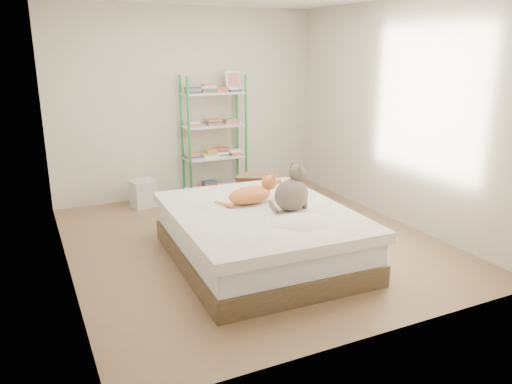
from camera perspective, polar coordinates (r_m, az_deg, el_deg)
room at (r=5.20m, az=-0.53°, el=7.81°), size 3.81×4.21×2.61m
bed at (r=4.98m, az=0.45°, el=-4.95°), size 1.73×2.13×0.53m
orange_cat at (r=5.06m, az=-0.72°, el=-0.10°), size 0.58×0.35×0.22m
grey_cat at (r=4.83m, az=4.09°, el=0.47°), size 0.48×0.43×0.45m
shelf_unit at (r=7.09m, az=-4.75°, el=6.75°), size 0.88×0.36×1.74m
cardboard_box at (r=6.78m, az=0.18°, el=0.26°), size 0.70×0.73×0.44m
white_bin at (r=6.81m, az=-12.81°, el=-0.14°), size 0.37×0.34×0.37m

